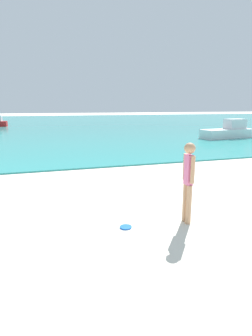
% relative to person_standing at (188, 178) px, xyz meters
% --- Properties ---
extents(water, '(160.00, 60.00, 0.06)m').
position_rel_person_standing_xyz_m(water, '(-0.84, 35.60, -0.93)').
color(water, teal).
rests_on(water, ground).
extents(person_standing, '(0.22, 0.39, 1.69)m').
position_rel_person_standing_xyz_m(person_standing, '(0.00, 0.00, 0.00)').
color(person_standing, tan).
rests_on(person_standing, ground).
extents(frisbee, '(0.24, 0.24, 0.03)m').
position_rel_person_standing_xyz_m(frisbee, '(-1.30, 0.13, -0.95)').
color(frisbee, blue).
rests_on(frisbee, ground).
extents(boat_near, '(4.23, 1.78, 1.40)m').
position_rel_person_standing_xyz_m(boat_near, '(10.61, 12.54, -0.42)').
color(boat_near, white).
rests_on(boat_near, water).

